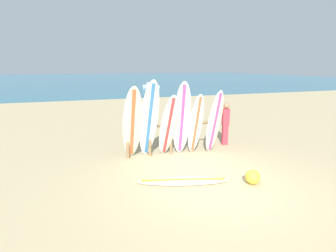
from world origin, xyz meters
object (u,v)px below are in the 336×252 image
object	(u,v)px
surfboard_lying_on_sand	(183,181)
beachgoer_standing	(226,122)
surfboard_rack	(171,134)
surfboard_leaning_center	(182,119)
surfboard_leaning_left	(149,120)
surfboard_leaning_center_right	(196,124)
small_boat_offshore	(151,86)
beach_ball	(253,177)
surfboard_leaning_right	(214,122)
surfboard_leaning_far_left	(132,124)
surfboard_leaning_center_left	(168,126)

from	to	relation	value
surfboard_lying_on_sand	beachgoer_standing	bearing A→B (deg)	43.40
surfboard_lying_on_sand	surfboard_rack	bearing A→B (deg)	78.18
beachgoer_standing	surfboard_leaning_center	bearing A→B (deg)	-162.11
surfboard_leaning_left	surfboard_leaning_center	bearing A→B (deg)	-2.04
surfboard_lying_on_sand	surfboard_leaning_center	bearing A→B (deg)	69.44
surfboard_leaning_left	surfboard_leaning_center_right	bearing A→B (deg)	-1.75
surfboard_leaning_center	surfboard_lying_on_sand	world-z (taller)	surfboard_leaning_center
small_boat_offshore	surfboard_leaning_left	bearing A→B (deg)	-105.65
beachgoer_standing	beach_ball	world-z (taller)	beachgoer_standing
surfboard_rack	beachgoer_standing	distance (m)	2.21
surfboard_rack	surfboard_leaning_left	bearing A→B (deg)	-161.64
surfboard_leaning_right	surfboard_rack	bearing A→B (deg)	161.48
surfboard_leaning_center_right	small_boat_offshore	world-z (taller)	surfboard_leaning_center_right
surfboard_leaning_right	surfboard_leaning_center_right	bearing A→B (deg)	167.39
surfboard_leaning_left	surfboard_leaning_center	world-z (taller)	surfboard_leaning_left
surfboard_leaning_far_left	surfboard_leaning_center_right	world-z (taller)	surfboard_leaning_far_left
beachgoer_standing	surfboard_rack	bearing A→B (deg)	-171.48
surfboard_lying_on_sand	small_boat_offshore	distance (m)	29.08
surfboard_leaning_center_left	beachgoer_standing	distance (m)	2.51
surfboard_leaning_left	beachgoer_standing	bearing A→B (deg)	11.20
surfboard_leaning_left	surfboard_leaning_center	distance (m)	1.03
surfboard_rack	surfboard_leaning_far_left	bearing A→B (deg)	-168.93
surfboard_leaning_left	surfboard_leaning_center_right	world-z (taller)	surfboard_leaning_left
surfboard_leaning_center	beach_ball	distance (m)	2.82
surfboard_leaning_left	beach_ball	world-z (taller)	surfboard_leaning_left
surfboard_leaning_center_left	surfboard_leaning_center	size ratio (longest dim) A/B	0.85
surfboard_rack	surfboard_leaning_left	xyz separation A→B (m)	(-0.78, -0.26, 0.55)
surfboard_leaning_center_left	small_boat_offshore	size ratio (longest dim) A/B	0.80
surfboard_leaning_left	surfboard_leaning_right	xyz separation A→B (m)	(2.09, -0.18, -0.18)
surfboard_leaning_left	surfboard_leaning_center_right	size ratio (longest dim) A/B	1.23
surfboard_rack	surfboard_leaning_center_right	bearing A→B (deg)	-23.04
beachgoer_standing	beach_ball	bearing A→B (deg)	-109.35
beachgoer_standing	surfboard_leaning_far_left	bearing A→B (deg)	-170.53
surfboard_leaning_left	small_boat_offshore	size ratio (longest dim) A/B	0.97
beachgoer_standing	surfboard_leaning_center_left	bearing A→B (deg)	-163.77
surfboard_lying_on_sand	small_boat_offshore	world-z (taller)	small_boat_offshore
surfboard_leaning_left	surfboard_lying_on_sand	xyz separation A→B (m)	(0.33, -1.90, -1.18)
surfboard_leaning_center_left	surfboard_leaning_center	xyz separation A→B (m)	(0.47, 0.08, 0.18)
surfboard_leaning_center	surfboard_leaning_right	world-z (taller)	surfboard_leaning_center
surfboard_leaning_far_left	surfboard_leaning_center_right	bearing A→B (deg)	-1.53
surfboard_leaning_center_left	surfboard_leaning_right	size ratio (longest dim) A/B	0.97
surfboard_leaning_far_left	surfboard_lying_on_sand	size ratio (longest dim) A/B	1.00
surfboard_leaning_center	surfboard_leaning_center_right	bearing A→B (deg)	-1.12
surfboard_rack	beach_ball	world-z (taller)	surfboard_rack
surfboard_leaning_far_left	surfboard_leaning_right	size ratio (longest dim) A/B	1.10
surfboard_leaning_center_right	surfboard_leaning_right	world-z (taller)	surfboard_leaning_right
surfboard_leaning_left	surfboard_leaning_center_right	distance (m)	1.52
surfboard_leaning_right	beachgoer_standing	bearing A→B (deg)	41.25
surfboard_leaning_far_left	small_boat_offshore	world-z (taller)	surfboard_leaning_far_left
surfboard_leaning_left	surfboard_lying_on_sand	bearing A→B (deg)	-80.05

